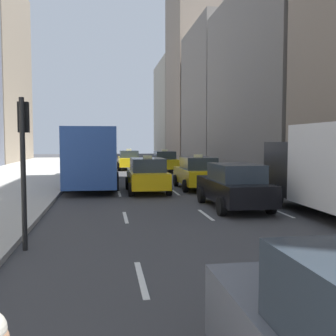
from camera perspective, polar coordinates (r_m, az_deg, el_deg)
sidewalk_left at (r=27.04m, az=-22.15°, el=-1.67°), size 8.00×66.00×0.15m
lane_markings at (r=22.62m, az=-0.22°, el=-2.60°), size 5.72×56.00×0.01m
building_row_right at (r=40.57m, az=10.15°, el=17.15°), size 6.00×82.91×30.67m
taxi_lead at (r=35.59m, az=-5.72°, el=1.19°), size 2.02×4.40×1.87m
taxi_second at (r=32.90m, az=-0.54°, el=0.99°), size 2.02×4.40×1.87m
taxi_third at (r=19.70m, az=-3.05°, el=-1.02°), size 2.02×4.40×1.87m
taxi_fourth at (r=21.12m, az=4.25°, el=-0.69°), size 2.02×4.40×1.87m
sedan_silver_behind at (r=15.24m, az=9.55°, el=-2.55°), size 2.02×4.64×1.72m
city_bus at (r=23.73m, az=-10.89°, el=1.95°), size 2.80×11.61×3.25m
traffic_light_pole at (r=9.86m, az=-20.24°, el=2.66°), size 0.24×0.42×3.60m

